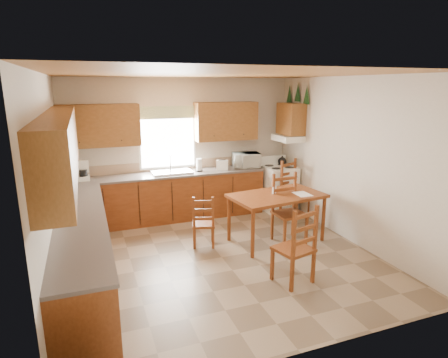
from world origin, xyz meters
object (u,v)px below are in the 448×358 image
object	(u,v)px
chair_near_left	(203,220)
chair_near_right	(294,244)
chair_far_left	(290,210)
chair_far_right	(296,190)
dining_table	(276,218)
stove	(278,189)
microwave	(246,160)

from	to	relation	value
chair_near_left	chair_near_right	bearing A→B (deg)	132.89
chair_far_left	chair_far_right	world-z (taller)	chair_far_left
chair_near_left	chair_far_right	bearing A→B (deg)	-145.81
chair_near_left	dining_table	bearing A→B (deg)	-174.80
stove	chair_near_left	world-z (taller)	stove
dining_table	chair_far_left	world-z (taller)	chair_far_left
chair_near_left	chair_far_right	size ratio (longest dim) A/B	0.76
chair_near_right	chair_far_right	world-z (taller)	chair_far_right
chair_near_right	chair_far_right	xyz separation A→B (m)	(1.35, 2.20, 0.03)
dining_table	chair_near_left	distance (m)	1.22
microwave	chair_near_right	bearing A→B (deg)	-91.68
microwave	chair_near_left	bearing A→B (deg)	-124.17
chair_near_right	chair_far_right	distance (m)	2.58
chair_near_right	chair_far_right	size ratio (longest dim) A/B	0.95
dining_table	chair_far_right	bearing A→B (deg)	37.51
stove	chair_far_right	xyz separation A→B (m)	(0.11, -0.49, 0.10)
chair_near_right	chair_near_left	bearing A→B (deg)	-78.15
stove	chair_near_right	distance (m)	2.97
microwave	chair_far_right	bearing A→B (deg)	-34.52
dining_table	chair_near_left	world-z (taller)	chair_near_left
chair_near_left	chair_near_right	distance (m)	1.71
chair_far_right	stove	bearing A→B (deg)	80.97
microwave	dining_table	world-z (taller)	microwave
chair_near_right	chair_far_left	xyz separation A→B (m)	(0.62, 1.16, 0.03)
chair_near_right	microwave	bearing A→B (deg)	-116.14
stove	chair_near_right	size ratio (longest dim) A/B	0.85
dining_table	chair_far_right	size ratio (longest dim) A/B	1.34
stove	chair_far_left	distance (m)	1.66
dining_table	chair_near_right	world-z (taller)	chair_near_right
chair_far_right	microwave	bearing A→B (deg)	113.85
microwave	dining_table	xyz separation A→B (m)	(-0.17, -1.64, -0.66)
stove	dining_table	size ratio (longest dim) A/B	0.61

